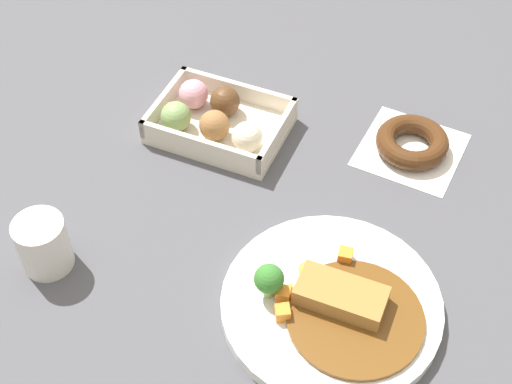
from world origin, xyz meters
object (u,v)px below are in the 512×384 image
curry_plate (332,304)px  donut_box (216,120)px  coffee_mug (43,244)px  chocolate_ring_donut (412,143)px

curry_plate → donut_box: size_ratio=1.39×
donut_box → curry_plate: bearing=-41.2°
donut_box → coffee_mug: 0.32m
chocolate_ring_donut → curry_plate: bearing=-92.9°
curry_plate → donut_box: 0.35m
coffee_mug → curry_plate: bearing=11.8°
chocolate_ring_donut → coffee_mug: size_ratio=2.00×
chocolate_ring_donut → coffee_mug: 0.54m
donut_box → coffee_mug: coffee_mug is taller
curry_plate → coffee_mug: (-0.36, -0.08, 0.02)m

